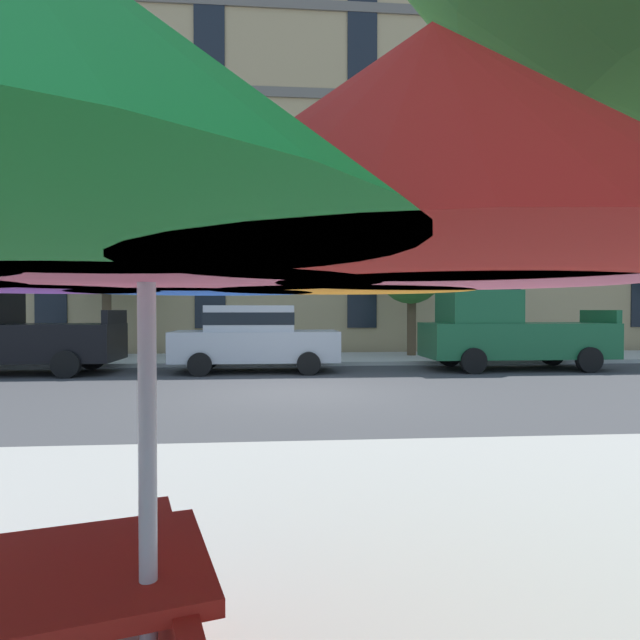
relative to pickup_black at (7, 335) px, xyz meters
name	(u,v)px	position (x,y,z in m)	size (l,w,h in m)	color
ground_plane	(298,392)	(7.35, -3.70, -1.03)	(120.00, 120.00, 0.00)	#38383A
sidewalk_far	(289,359)	(7.35, 3.10, -0.97)	(56.00, 3.60, 0.12)	#B2ADA3
apartment_building	(284,177)	(7.35, 11.29, 6.97)	(44.53, 12.08, 16.00)	tan
pickup_black	(7,335)	(0.00, 0.00, 0.00)	(5.10, 2.12, 2.20)	black
sedan_silver	(254,337)	(6.33, 0.00, -0.08)	(4.40, 1.98, 1.78)	#A8AAB2
pickup_green	(508,333)	(13.38, 0.00, 0.00)	(5.10, 2.12, 2.20)	#195933
street_tree_left	(112,254)	(1.63, 3.46, 2.46)	(2.67, 2.78, 4.87)	brown
street_tree_middle	(412,266)	(11.49, 3.22, 2.10)	(2.26, 2.24, 4.38)	brown
patio_umbrella	(146,205)	(6.45, -12.70, 0.98)	(3.32, 3.32, 2.32)	silver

